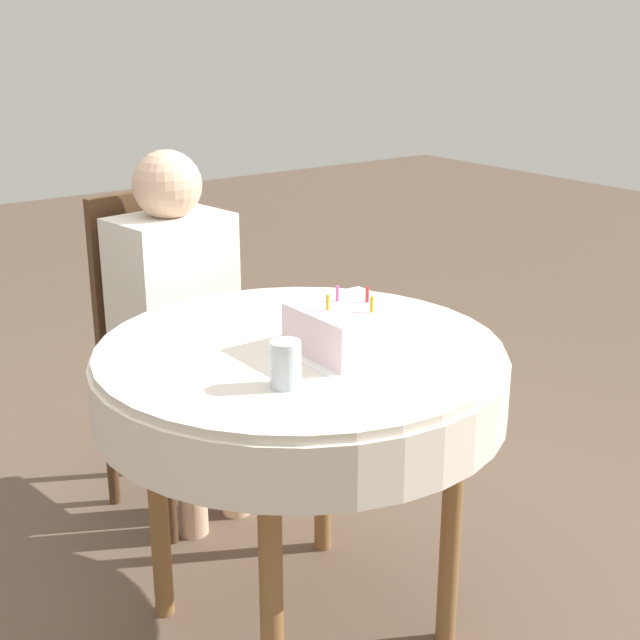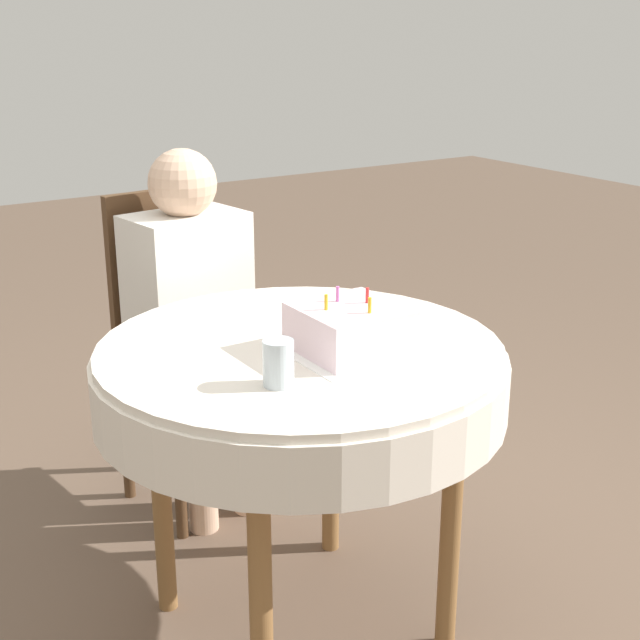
% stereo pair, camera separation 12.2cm
% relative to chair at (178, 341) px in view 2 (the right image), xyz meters
% --- Properties ---
extents(ground_plane, '(12.00, 12.00, 0.00)m').
position_rel_chair_xyz_m(ground_plane, '(-0.04, -0.80, -0.53)').
color(ground_plane, brown).
extents(dining_table, '(0.97, 0.97, 0.78)m').
position_rel_chair_xyz_m(dining_table, '(-0.04, -0.80, 0.15)').
color(dining_table, silver).
rests_on(dining_table, ground_plane).
extents(chair, '(0.42, 0.42, 0.99)m').
position_rel_chair_xyz_m(chair, '(0.00, 0.00, 0.00)').
color(chair, '#4C331E').
rests_on(chair, ground_plane).
extents(person, '(0.37, 0.36, 1.14)m').
position_rel_chair_xyz_m(person, '(0.01, -0.10, 0.16)').
color(person, '#DBB293').
rests_on(person, ground_plane).
extents(napkin, '(0.27, 0.27, 0.00)m').
position_rel_chair_xyz_m(napkin, '(0.03, -0.90, 0.25)').
color(napkin, white).
rests_on(napkin, dining_table).
extents(birthday_cake, '(0.22, 0.22, 0.14)m').
position_rel_chair_xyz_m(birthday_cake, '(0.03, -0.90, 0.30)').
color(birthday_cake, silver).
rests_on(birthday_cake, dining_table).
extents(drinking_glass, '(0.06, 0.06, 0.10)m').
position_rel_chair_xyz_m(drinking_glass, '(-0.20, -0.98, 0.30)').
color(drinking_glass, silver).
rests_on(drinking_glass, dining_table).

